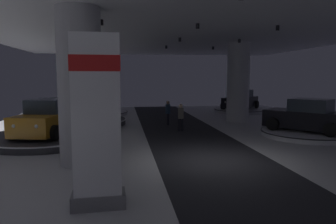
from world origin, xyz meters
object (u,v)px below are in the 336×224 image
at_px(column_right, 238,82).
at_px(visitor_walking_far, 181,116).
at_px(display_car_deep_left, 95,103).
at_px(display_car_deep_right, 240,100).
at_px(display_car_mid_right, 308,117).
at_px(pickup_truck_far_left, 83,105).
at_px(display_car_mid_left, 48,119).
at_px(column_left, 80,87).
at_px(display_platform_deep_left, 96,113).
at_px(display_platform_mid_left, 48,137).
at_px(display_platform_mid_right, 306,133).
at_px(display_platform_deep_right, 240,110).
at_px(brand_sign_pylon, 97,120).
at_px(visitor_walking_near, 168,111).

xyz_separation_m(column_right, visitor_walking_far, (-4.70, -3.43, -1.84)).
bearing_deg(display_car_deep_left, display_car_deep_right, -0.29).
relative_size(column_right, display_car_mid_right, 1.25).
height_order(pickup_truck_far_left, display_car_mid_left, pickup_truck_far_left).
distance_m(column_left, display_car_deep_left, 15.45).
bearing_deg(display_car_deep_right, display_platform_deep_left, 179.58).
distance_m(column_left, visitor_walking_far, 7.98).
xyz_separation_m(column_left, display_car_mid_left, (-2.15, 4.33, -1.64)).
height_order(pickup_truck_far_left, display_platform_mid_left, pickup_truck_far_left).
relative_size(column_left, pickup_truck_far_left, 1.05).
xyz_separation_m(display_car_deep_left, display_platform_mid_right, (11.91, -11.63, -0.84)).
bearing_deg(display_platform_mid_right, display_car_mid_right, -50.79).
bearing_deg(visitor_walking_far, display_platform_mid_right, -21.01).
relative_size(display_platform_deep_left, display_car_deep_left, 1.17).
height_order(column_right, display_car_mid_left, column_right).
bearing_deg(display_platform_mid_right, display_car_deep_left, 135.69).
xyz_separation_m(display_platform_mid_right, display_platform_deep_right, (0.80, 11.54, 0.01)).
relative_size(display_platform_deep_left, display_car_mid_left, 1.19).
height_order(brand_sign_pylon, display_platform_deep_left, brand_sign_pylon).
relative_size(brand_sign_pylon, display_car_deep_left, 0.89).
height_order(display_platform_deep_right, display_car_deep_right, display_car_deep_right).
distance_m(pickup_truck_far_left, display_platform_deep_right, 14.25).
bearing_deg(visitor_walking_near, display_car_mid_right, -36.06).
bearing_deg(column_left, display_car_deep_right, 52.03).
distance_m(column_right, pickup_truck_far_left, 10.64).
xyz_separation_m(column_left, display_platform_deep_right, (11.89, 15.24, -2.58)).
bearing_deg(visitor_walking_far, display_car_mid_right, -21.14).
bearing_deg(visitor_walking_near, display_car_deep_left, 127.59).
xyz_separation_m(display_car_mid_left, visitor_walking_near, (6.52, 4.25, -0.20)).
bearing_deg(display_car_mid_right, brand_sign_pylon, -143.21).
bearing_deg(brand_sign_pylon, display_car_mid_left, 110.01).
bearing_deg(display_platform_mid_left, display_platform_deep_right, 37.93).
relative_size(display_car_mid_right, visitor_walking_far, 2.76).
height_order(display_platform_deep_left, display_platform_mid_left, display_platform_mid_left).
xyz_separation_m(display_platform_mid_right, display_platform_mid_left, (-13.24, 0.60, 0.03)).
distance_m(display_platform_deep_right, visitor_walking_far, 11.59).
bearing_deg(display_car_deep_right, display_platform_deep_right, -133.35).
bearing_deg(column_left, pickup_truck_far_left, 96.46).
relative_size(brand_sign_pylon, display_platform_deep_left, 0.76).
bearing_deg(display_car_mid_right, display_platform_deep_left, 135.58).
height_order(column_right, visitor_walking_far, column_right).
bearing_deg(display_platform_deep_left, visitor_walking_far, -58.85).
height_order(display_platform_mid_right, visitor_walking_near, visitor_walking_near).
distance_m(display_car_mid_right, display_platform_deep_right, 11.62).
height_order(pickup_truck_far_left, display_platform_deep_right, pickup_truck_far_left).
relative_size(brand_sign_pylon, pickup_truck_far_left, 0.78).
bearing_deg(visitor_walking_far, display_platform_mid_left, -165.19).
bearing_deg(column_left, visitor_walking_near, 63.01).
bearing_deg(pickup_truck_far_left, display_platform_mid_left, -101.97).
height_order(visitor_walking_near, visitor_walking_far, same).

